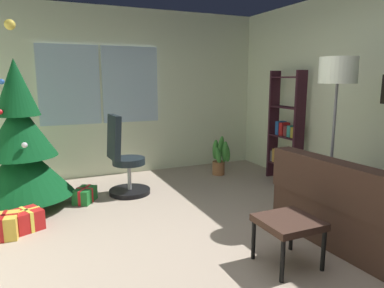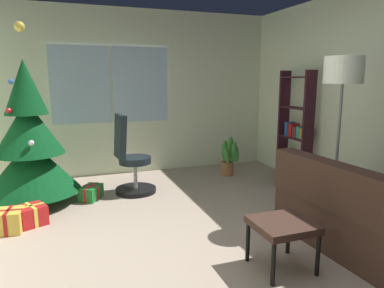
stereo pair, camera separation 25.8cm
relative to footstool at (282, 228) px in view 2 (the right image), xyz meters
name	(u,v)px [view 2 (the right image)]	position (x,y,z in m)	size (l,w,h in m)	color
ground_plane	(204,265)	(-0.56, 0.34, -0.41)	(4.69, 6.27, 0.10)	tan
wall_back_with_windows	(132,92)	(-0.58, 3.52, 0.98)	(4.69, 0.12, 2.66)	beige
footstool	(282,228)	(0.00, 0.00, 0.00)	(0.47, 0.46, 0.41)	#3A251D
holiday_tree	(30,146)	(-2.06, 2.37, 0.39)	(1.15, 1.15, 2.22)	#4C331E
gift_box_red	(31,215)	(-2.04, 1.67, -0.25)	(0.36, 0.36, 0.22)	red
gift_box_green	(91,193)	(-1.37, 2.29, -0.27)	(0.34, 0.38, 0.19)	#1E722D
gift_box_gold	(9,221)	(-2.24, 1.56, -0.24)	(0.30, 0.31, 0.24)	gold
office_chair	(131,163)	(-0.83, 2.39, 0.07)	(0.56, 0.56, 1.10)	black
bookshelf	(295,135)	(1.57, 2.05, 0.38)	(0.18, 0.64, 1.68)	#32151E
floor_lamp	(343,80)	(1.12, 0.67, 1.19)	(0.40, 0.40, 1.79)	slate
potted_plant	(229,157)	(0.85, 2.76, -0.07)	(0.34, 0.42, 0.66)	#8F5C38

